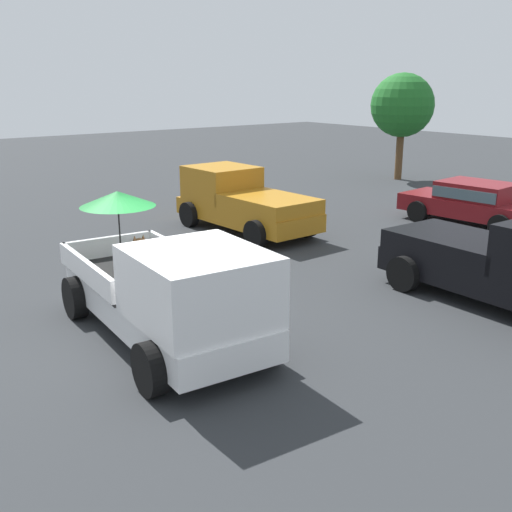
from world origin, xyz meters
name	(u,v)px	position (x,y,z in m)	size (l,w,h in m)	color
ground_plane	(163,337)	(0.00, 0.00, 0.00)	(80.00, 80.00, 0.00)	#2D3033
pickup_truck_main	(170,291)	(0.40, -0.04, 0.99)	(5.19, 2.60, 2.38)	black
pickup_truck_red	(242,201)	(-5.48, 5.79, 0.87)	(4.84, 2.26, 1.80)	black
pickup_truck_far	(510,264)	(2.82, 6.16, 0.87)	(4.85, 2.28, 1.80)	black
parked_sedan_far	(474,201)	(-1.68, 11.86, 0.74)	(4.44, 2.26, 1.33)	black
tree_by_lot	(402,106)	(-8.92, 17.11, 3.23)	(2.76, 2.76, 4.63)	brown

